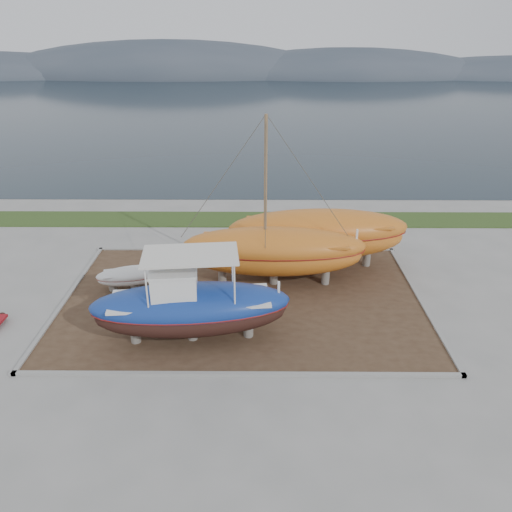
# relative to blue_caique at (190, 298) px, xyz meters

# --- Properties ---
(ground) EXTENTS (140.00, 140.00, 0.00)m
(ground) POSITION_rel_blue_caique_xyz_m (2.14, -0.43, -2.16)
(ground) COLOR gray
(ground) RESTS_ON ground
(dirt_patch) EXTENTS (18.00, 12.00, 0.06)m
(dirt_patch) POSITION_rel_blue_caique_xyz_m (2.14, 3.57, -2.13)
(dirt_patch) COLOR #422D1E
(dirt_patch) RESTS_ON ground
(curb_frame) EXTENTS (18.60, 12.60, 0.15)m
(curb_frame) POSITION_rel_blue_caique_xyz_m (2.14, 3.57, -2.08)
(curb_frame) COLOR gray
(curb_frame) RESTS_ON ground
(grass_strip) EXTENTS (44.00, 3.00, 0.08)m
(grass_strip) POSITION_rel_blue_caique_xyz_m (2.14, 15.07, -2.12)
(grass_strip) COLOR #284219
(grass_strip) RESTS_ON ground
(sea) EXTENTS (260.00, 100.00, 0.04)m
(sea) POSITION_rel_blue_caique_xyz_m (2.14, 69.57, -2.16)
(sea) COLOR black
(sea) RESTS_ON ground
(mountain_ridge) EXTENTS (200.00, 36.00, 20.00)m
(mountain_ridge) POSITION_rel_blue_caique_xyz_m (2.14, 124.57, -2.16)
(mountain_ridge) COLOR #333D49
(mountain_ridge) RESTS_ON ground
(blue_caique) EXTENTS (8.95, 3.58, 4.20)m
(blue_caique) POSITION_rel_blue_caique_xyz_m (0.00, 0.00, 0.00)
(blue_caique) COLOR navy
(blue_caique) RESTS_ON dirt_patch
(white_dinghy) EXTENTS (4.05, 2.31, 1.15)m
(white_dinghy) POSITION_rel_blue_caique_xyz_m (-3.73, 4.77, -1.52)
(white_dinghy) COLOR white
(white_dinghy) RESTS_ON dirt_patch
(orange_sailboat) EXTENTS (9.74, 2.93, 9.02)m
(orange_sailboat) POSITION_rel_blue_caique_xyz_m (3.78, 5.32, 2.41)
(orange_sailboat) COLOR #BF661D
(orange_sailboat) RESTS_ON dirt_patch
(orange_bare_hull) EXTENTS (10.33, 3.56, 3.34)m
(orange_bare_hull) POSITION_rel_blue_caique_xyz_m (6.32, 7.42, -0.43)
(orange_bare_hull) COLOR #BF661D
(orange_bare_hull) RESTS_ON dirt_patch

